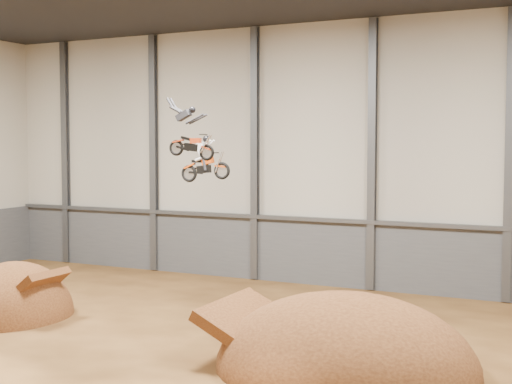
% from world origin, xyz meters
% --- Properties ---
extents(floor, '(40.00, 40.00, 0.00)m').
position_xyz_m(floor, '(0.00, 0.00, 0.00)').
color(floor, '#482B13').
rests_on(floor, ground).
extents(back_wall, '(40.00, 0.10, 14.00)m').
position_xyz_m(back_wall, '(0.00, 15.00, 7.00)').
color(back_wall, '#B7B1A2').
rests_on(back_wall, ground).
extents(lower_band_back, '(39.80, 0.18, 3.50)m').
position_xyz_m(lower_band_back, '(0.00, 14.90, 1.75)').
color(lower_band_back, '#4B4D52').
rests_on(lower_band_back, ground).
extents(steel_rail, '(39.80, 0.35, 0.20)m').
position_xyz_m(steel_rail, '(0.00, 14.75, 3.55)').
color(steel_rail, '#47494F').
rests_on(steel_rail, lower_band_back).
extents(steel_column_0, '(0.40, 0.36, 13.90)m').
position_xyz_m(steel_column_0, '(-16.67, 14.80, 7.00)').
color(steel_column_0, '#47494F').
rests_on(steel_column_0, ground).
extents(steel_column_1, '(0.40, 0.36, 13.90)m').
position_xyz_m(steel_column_1, '(-10.00, 14.80, 7.00)').
color(steel_column_1, '#47494F').
rests_on(steel_column_1, ground).
extents(steel_column_2, '(0.40, 0.36, 13.90)m').
position_xyz_m(steel_column_2, '(-3.33, 14.80, 7.00)').
color(steel_column_2, '#47494F').
rests_on(steel_column_2, ground).
extents(steel_column_3, '(0.40, 0.36, 13.90)m').
position_xyz_m(steel_column_3, '(3.33, 14.80, 7.00)').
color(steel_column_3, '#47494F').
rests_on(steel_column_3, ground).
extents(steel_column_4, '(0.40, 0.36, 13.90)m').
position_xyz_m(steel_column_4, '(10.00, 14.80, 7.00)').
color(steel_column_4, '#47494F').
rests_on(steel_column_4, ground).
extents(takeoff_ramp, '(4.87, 5.62, 4.87)m').
position_xyz_m(takeoff_ramp, '(-9.11, 2.41, 0.00)').
color(takeoff_ramp, '#412210').
rests_on(takeoff_ramp, ground).
extents(landing_ramp, '(8.93, 7.90, 5.15)m').
position_xyz_m(landing_ramp, '(6.34, 1.75, 0.00)').
color(landing_ramp, '#412210').
rests_on(landing_ramp, ground).
extents(fmx_rider_a, '(2.52, 0.98, 2.29)m').
position_xyz_m(fmx_rider_a, '(-1.35, 5.89, 7.04)').
color(fmx_rider_a, '#C03F09').
extents(fmx_rider_b, '(2.89, 0.88, 2.54)m').
position_xyz_m(fmx_rider_b, '(-0.52, 3.23, 8.13)').
color(fmx_rider_b, red).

